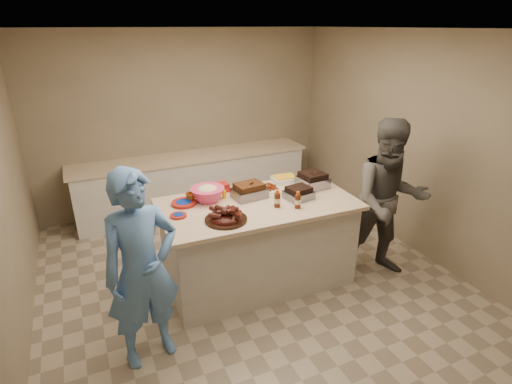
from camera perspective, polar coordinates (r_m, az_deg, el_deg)
name	(u,v)px	position (r m, az deg, el deg)	size (l,w,h in m)	color
room	(252,284)	(4.68, -0.52, -12.95)	(4.50, 5.00, 2.70)	gray
back_counter	(194,183)	(6.30, -8.81, 1.29)	(3.60, 0.64, 0.90)	silver
island	(258,279)	(4.74, 0.26, -12.39)	(2.08, 1.09, 0.99)	silver
rib_platter	(226,220)	(3.88, -4.30, -4.07)	(0.41, 0.41, 0.17)	#45130D
pulled_pork_tray	(249,197)	(4.37, -0.98, -0.76)	(0.35, 0.26, 0.11)	#47230F
brisket_tray	(298,199)	(4.37, 6.08, -0.94)	(0.28, 0.24, 0.08)	black
roasting_pan	(312,187)	(4.70, 8.03, 0.72)	(0.30, 0.30, 0.12)	gray
coleslaw_bowl	(208,201)	(4.32, -6.88, -1.24)	(0.36, 0.36, 0.25)	#D53765
sausage_plate	(265,190)	(4.58, 1.34, 0.34)	(0.28, 0.28, 0.05)	silver
mac_cheese_dish	(285,182)	(4.82, 4.10, 1.50)	(0.29, 0.21, 0.08)	gold
bbq_bottle_a	(277,207)	(4.15, 3.03, -2.15)	(0.06, 0.06, 0.19)	#441B0B
bbq_bottle_b	(297,208)	(4.14, 5.94, -2.28)	(0.06, 0.06, 0.18)	#441B0B
mustard_bottle	(224,198)	(4.36, -4.55, -0.90)	(0.04, 0.04, 0.12)	#ECAB00
sauce_bowl	(242,194)	(4.45, -2.02, -0.34)	(0.13, 0.04, 0.13)	silver
plate_stack_large	(184,205)	(4.27, -10.26, -1.77)	(0.26, 0.26, 0.03)	maroon
plate_stack_small	(179,217)	(4.01, -11.01, -3.48)	(0.16, 0.16, 0.02)	maroon
plastic_cup	(191,202)	(4.33, -9.28, -1.36)	(0.11, 0.10, 0.11)	#A85818
basket_stack	(220,191)	(4.54, -5.20, 0.07)	(0.19, 0.14, 0.10)	maroon
guest_blue	(153,353)	(3.99, -14.51, -21.34)	(0.64, 1.76, 0.42)	#598DD5
guest_gray	(379,271)	(5.11, 17.11, -10.68)	(0.90, 1.84, 0.70)	#53504A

